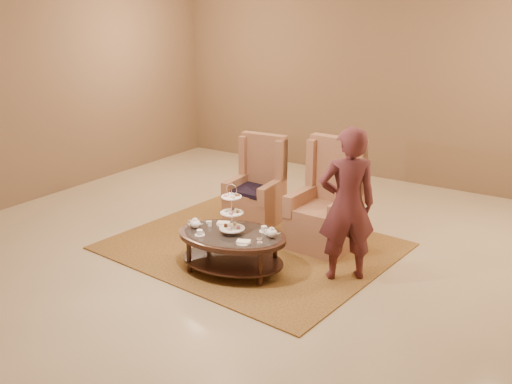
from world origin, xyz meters
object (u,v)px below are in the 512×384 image
Objects in this scene: armchair_left at (257,194)px; person at (347,205)px; tea_table at (232,241)px; armchair_right at (328,211)px.

person is (1.71, -0.90, 0.44)m from armchair_left.
armchair_left is at bearing 101.86° from tea_table.
armchair_left is 1.98m from person.
tea_table is 1.56m from armchair_left.
person is at bearing -32.35° from armchair_left.
tea_table is 1.03× the size of armchair_right.
person is at bearing -49.04° from armchair_right.
tea_table is 1.36m from armchair_right.
armchair_right is at bearing -91.26° from person.
person is (1.11, 0.54, 0.47)m from tea_table.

